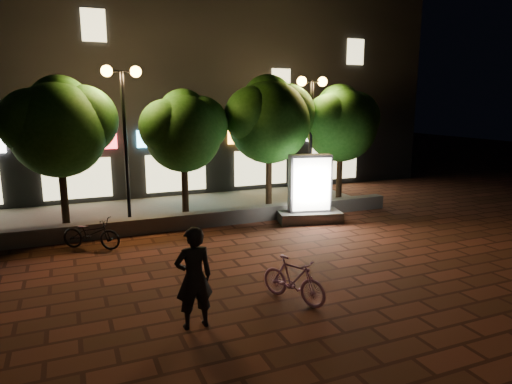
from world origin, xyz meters
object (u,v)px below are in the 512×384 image
tree_left (60,124)px  scooter_pink (293,280)px  tree_far_right (342,121)px  street_lamp_right (312,108)px  ad_kiosk (309,195)px  scooter_parked (91,233)px  tree_mid (184,128)px  rider (194,278)px  street_lamp_left (123,105)px  tree_right (270,117)px

tree_left → scooter_pink: tree_left is taller
tree_far_right → street_lamp_right: street_lamp_right is taller
tree_left → street_lamp_right: size_ratio=0.98×
ad_kiosk → scooter_parked: 7.22m
street_lamp_right → ad_kiosk: street_lamp_right is taller
tree_left → tree_mid: 4.00m
tree_mid → scooter_pink: size_ratio=2.84×
rider → tree_mid: bearing=-104.6°
tree_left → street_lamp_left: 2.05m
street_lamp_left → ad_kiosk: size_ratio=2.19×
tree_right → street_lamp_left: size_ratio=0.98×
ad_kiosk → scooter_pink: ad_kiosk is taller
street_lamp_right → tree_mid: bearing=177.0°
street_lamp_right → scooter_parked: street_lamp_right is taller
tree_far_right → scooter_parked: (-9.90, -2.49, -2.92)m
ad_kiosk → tree_left: bearing=163.9°
tree_right → scooter_parked: tree_right is taller
tree_far_right → street_lamp_right: (-1.55, -0.26, 0.53)m
ad_kiosk → tree_mid: bearing=149.3°
tree_far_right → ad_kiosk: size_ratio=2.01×
tree_mid → ad_kiosk: (3.81, -2.26, -2.27)m
tree_mid → street_lamp_left: bearing=-172.7°
scooter_pink → rider: 2.27m
tree_far_right → street_lamp_left: bearing=-178.2°
scooter_pink → ad_kiosk: bearing=31.1°
street_lamp_left → ad_kiosk: bearing=-18.8°
tree_left → street_lamp_left: (1.95, -0.26, 0.58)m
tree_left → tree_right: bearing=0.0°
tree_left → tree_mid: (4.00, -0.00, -0.23)m
tree_mid → street_lamp_right: bearing=-3.0°
tree_far_right → rider: bearing=-136.1°
tree_right → scooter_pink: size_ratio=3.20×
tree_right → tree_far_right: tree_right is taller
scooter_pink → rider: rider is taller
street_lamp_left → scooter_pink: 8.65m
tree_right → street_lamp_left: street_lamp_left is taller
scooter_pink → scooter_parked: size_ratio=0.92×
scooter_parked → street_lamp_left: bearing=0.8°
street_lamp_right → ad_kiosk: 3.74m
tree_left → ad_kiosk: size_ratio=2.07×
tree_left → street_lamp_left: street_lamp_left is taller
street_lamp_left → rider: (0.17, -7.80, -3.06)m
tree_mid → tree_far_right: (6.50, 0.00, 0.15)m
street_lamp_right → street_lamp_left: bearing=180.0°
ad_kiosk → rider: ad_kiosk is taller
scooter_parked → street_lamp_right: bearing=-43.1°
tree_mid → rider: bearing=-103.1°
tree_mid → street_lamp_left: (-2.05, -0.26, 0.81)m
street_lamp_right → scooter_parked: size_ratio=2.89×
ad_kiosk → street_lamp_right: bearing=60.2°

